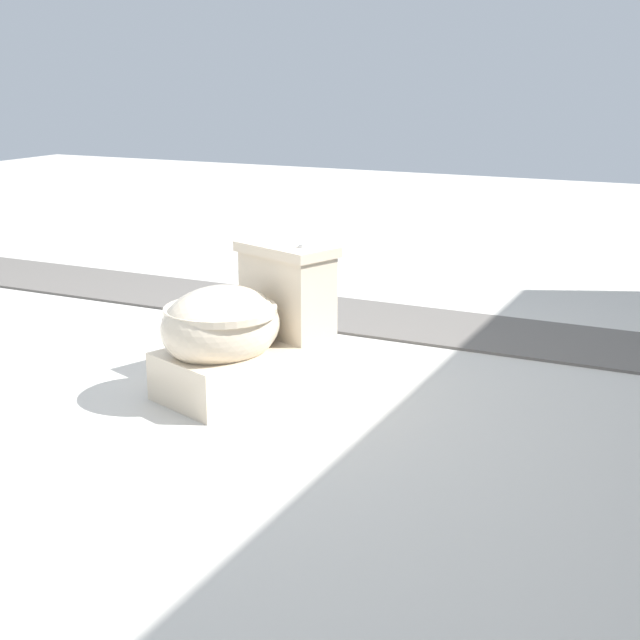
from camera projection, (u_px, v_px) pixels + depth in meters
name	position (u px, v px, depth m)	size (l,w,h in m)	color
ground_plane	(224.00, 395.00, 3.16)	(14.00, 14.00, 0.00)	beige
gravel_strip	(457.00, 329.00, 3.94)	(0.56, 8.00, 0.01)	#605B56
toilet	(243.00, 332.00, 3.14)	(0.72, 0.56, 0.52)	beige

